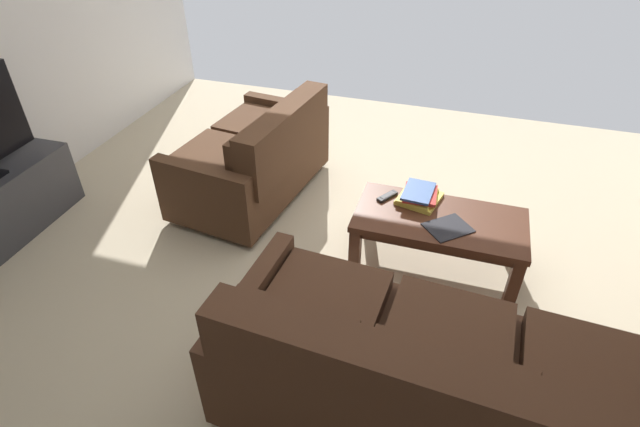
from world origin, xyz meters
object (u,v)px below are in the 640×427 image
Objects in this scene: loose_magazine at (448,228)px; coffee_table at (439,226)px; tv_remote at (387,196)px; sofa_main at (436,387)px; book_stack at (419,196)px; loveseat_near at (256,157)px.

coffee_table is at bearing 167.64° from loose_magazine.
coffee_table is 0.39m from tv_remote.
loose_magazine is (0.06, -1.11, 0.04)m from sofa_main.
loose_magazine is at bearing 131.53° from book_stack.
coffee_table is at bearing 161.69° from tv_remote.
sofa_main is at bearing 95.62° from coffee_table.
sofa_main reaches higher than coffee_table.
sofa_main is 1.45× the size of loveseat_near.
tv_remote is 0.61× the size of loose_magazine.
book_stack is (-1.29, 0.30, 0.09)m from loveseat_near.
tv_remote is 0.47m from loose_magazine.
coffee_table is 6.69× the size of tv_remote.
tv_remote is (-1.09, 0.33, 0.07)m from loveseat_near.
book_stack is 0.33m from loose_magazine.
book_stack is at bearing 166.99° from loveseat_near.
sofa_main is 7.81× the size of loose_magazine.
book_stack is 1.21× the size of loose_magazine.
loveseat_near is 8.83× the size of tv_remote.
sofa_main is at bearing -38.79° from loose_magazine.
sofa_main reaches higher than book_stack.
coffee_table is (-1.45, 0.44, -0.01)m from loveseat_near.
loveseat_near is 1.32m from book_stack.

